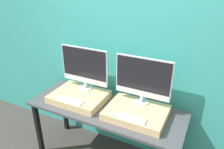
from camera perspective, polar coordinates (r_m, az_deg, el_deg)
The scene contains 8 objects.
wall_back at distance 2.59m, azimuth 2.38°, elevation 5.35°, with size 8.00×0.04×2.60m.
workbench at distance 2.55m, azimuth -1.60°, elevation -10.18°, with size 1.78×0.66×0.79m.
wooden_riser_left at distance 2.65m, azimuth -8.57°, elevation -5.74°, with size 0.63×0.49×0.08m.
monitor_left at distance 2.61m, azimuth -7.20°, elevation 2.02°, with size 0.61×0.17×0.53m.
keyboard_left at distance 2.50m, azimuth -11.00°, elevation -6.68°, with size 0.33×0.10×0.01m.
wooden_riser_right at distance 2.36m, azimuth 6.39°, elevation -9.82°, with size 0.63×0.49×0.08m.
monitor_right at distance 2.32m, azimuth 8.07°, elevation -1.15°, with size 0.61×0.17×0.53m.
keyboard_right at distance 2.20m, azimuth 4.75°, elevation -11.27°, with size 0.33×0.10×0.01m.
Camera 1 is at (0.99, -1.50, 2.18)m, focal length 35.00 mm.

